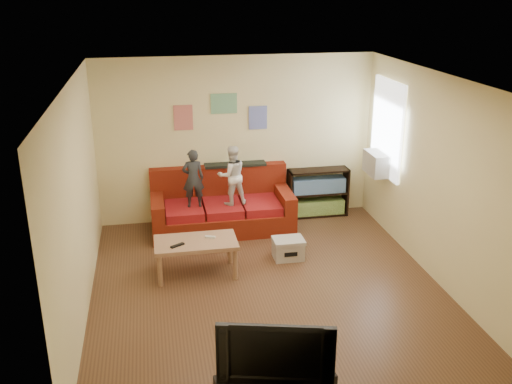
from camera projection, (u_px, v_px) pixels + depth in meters
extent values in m
cube|color=brown|center=(267.00, 288.00, 7.44)|extent=(4.50, 5.00, 0.01)
cube|color=white|center=(269.00, 80.00, 6.50)|extent=(4.50, 5.00, 0.01)
cube|color=#F4E59F|center=(237.00, 139.00, 9.28)|extent=(4.50, 0.01, 2.70)
cube|color=#F4E59F|center=(331.00, 294.00, 4.66)|extent=(4.50, 0.01, 2.70)
cube|color=#F4E59F|center=(77.00, 204.00, 6.58)|extent=(0.01, 5.00, 2.70)
cube|color=#F4E59F|center=(439.00, 180.00, 7.36)|extent=(0.01, 5.00, 2.70)
cube|color=maroon|center=(222.00, 220.00, 9.17)|extent=(2.23, 1.00, 0.33)
cube|color=maroon|center=(219.00, 184.00, 9.37)|extent=(2.23, 0.20, 0.61)
cube|color=maroon|center=(157.00, 206.00, 8.88)|extent=(0.20, 1.00, 0.28)
cube|color=maroon|center=(284.00, 198.00, 9.24)|extent=(0.20, 1.00, 0.28)
cube|color=maroon|center=(184.00, 210.00, 8.91)|extent=(0.58, 0.76, 0.13)
cube|color=maroon|center=(223.00, 208.00, 9.01)|extent=(0.58, 0.76, 0.13)
cube|color=maroon|center=(261.00, 205.00, 9.12)|extent=(0.58, 0.76, 0.13)
cube|color=black|center=(235.00, 164.00, 9.31)|extent=(1.00, 0.25, 0.04)
imported|color=#272B2F|center=(193.00, 178.00, 8.73)|extent=(0.34, 0.22, 0.92)
imported|color=white|center=(232.00, 175.00, 8.83)|extent=(0.51, 0.43, 0.95)
cube|color=tan|center=(196.00, 243.00, 7.64)|extent=(1.10, 0.61, 0.06)
cylinder|color=tan|center=(160.00, 271.00, 7.41)|extent=(0.07, 0.07, 0.44)
cylinder|color=tan|center=(235.00, 264.00, 7.59)|extent=(0.07, 0.07, 0.44)
cylinder|color=tan|center=(159.00, 254.00, 7.87)|extent=(0.07, 0.07, 0.44)
cylinder|color=tan|center=(230.00, 248.00, 8.04)|extent=(0.07, 0.07, 0.44)
cube|color=black|center=(177.00, 245.00, 7.48)|extent=(0.19, 0.15, 0.02)
cube|color=silver|center=(210.00, 237.00, 7.71)|extent=(0.15, 0.08, 0.03)
cube|color=black|center=(289.00, 194.00, 9.57)|extent=(0.03, 0.31, 0.82)
cube|color=black|center=(346.00, 191.00, 9.74)|extent=(0.03, 0.31, 0.82)
cube|color=black|center=(317.00, 214.00, 9.79)|extent=(1.02, 0.31, 0.03)
cube|color=black|center=(319.00, 170.00, 9.52)|extent=(1.02, 0.31, 0.03)
cube|color=black|center=(318.00, 192.00, 9.65)|extent=(0.96, 0.31, 0.03)
cube|color=#618C3F|center=(317.00, 206.00, 9.74)|extent=(0.90, 0.26, 0.25)
cube|color=#3F628C|center=(318.00, 185.00, 9.61)|extent=(0.90, 0.26, 0.25)
cube|color=white|center=(387.00, 128.00, 8.78)|extent=(0.04, 1.08, 1.48)
cube|color=#B7B2A3|center=(377.00, 163.00, 8.95)|extent=(0.28, 0.55, 0.35)
cube|color=#D87266|center=(183.00, 118.00, 8.98)|extent=(0.30, 0.01, 0.40)
cube|color=#72B27F|center=(224.00, 104.00, 9.02)|extent=(0.42, 0.01, 0.32)
cube|color=#727FCC|center=(258.00, 118.00, 9.20)|extent=(0.30, 0.01, 0.38)
cube|color=beige|center=(288.00, 250.00, 8.20)|extent=(0.42, 0.32, 0.25)
cube|color=beige|center=(288.00, 241.00, 8.15)|extent=(0.44, 0.34, 0.05)
cube|color=black|center=(291.00, 255.00, 8.05)|extent=(0.19, 0.00, 0.06)
imported|color=black|center=(276.00, 348.00, 5.05)|extent=(1.04, 0.39, 0.60)
sphere|color=beige|center=(275.00, 249.00, 8.41)|extent=(0.13, 0.13, 0.11)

